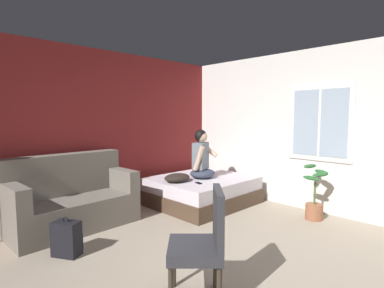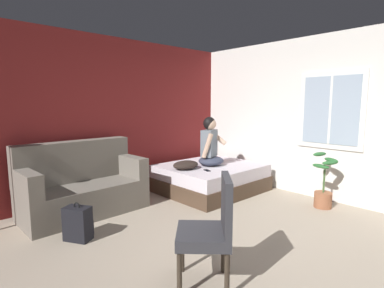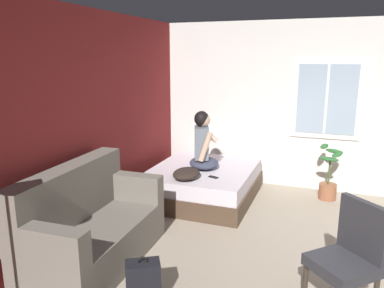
{
  "view_description": "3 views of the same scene",
  "coord_description": "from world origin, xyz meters",
  "views": [
    {
      "loc": [
        -2.24,
        -1.62,
        1.6
      ],
      "look_at": [
        1.02,
        1.69,
        1.16
      ],
      "focal_mm": 28.0,
      "sensor_mm": 36.0,
      "label": 1
    },
    {
      "loc": [
        -2.24,
        -1.62,
        1.6
      ],
      "look_at": [
        0.89,
        1.76,
        0.97
      ],
      "focal_mm": 28.0,
      "sensor_mm": 36.0,
      "label": 2
    },
    {
      "loc": [
        -3.52,
        0.32,
        2.14
      ],
      "look_at": [
        0.99,
        2.01,
        1.01
      ],
      "focal_mm": 35.0,
      "sensor_mm": 36.0,
      "label": 3
    }
  ],
  "objects": [
    {
      "name": "person_seated",
      "position": [
        1.64,
        2.08,
        0.84
      ],
      "size": [
        0.64,
        0.6,
        0.88
      ],
      "color": "#383D51",
      "rests_on": "bed"
    },
    {
      "name": "cell_phone",
      "position": [
        1.27,
        1.79,
        0.48
      ],
      "size": [
        0.11,
        0.16,
        0.01
      ],
      "primitive_type": "cube",
      "rotation": [
        0.0,
        0.0,
        2.82
      ],
      "color": "black",
      "rests_on": "bed"
    },
    {
      "name": "side_chair",
      "position": [
        -0.43,
        0.08,
        0.53
      ],
      "size": [
        0.65,
        0.65,
        0.98
      ],
      "color": "#382D23",
      "rests_on": "ground"
    },
    {
      "name": "couch",
      "position": [
        -0.53,
        2.58,
        0.39
      ],
      "size": [
        1.73,
        0.87,
        1.04
      ],
      "color": "slate",
      "rests_on": "ground"
    },
    {
      "name": "potted_plant",
      "position": [
        2.27,
        0.27,
        0.3
      ],
      "size": [
        0.39,
        0.37,
        0.85
      ],
      "color": "#995B3D",
      "rests_on": "ground"
    },
    {
      "name": "throw_pillow",
      "position": [
        1.1,
        2.13,
        0.55
      ],
      "size": [
        0.48,
        0.36,
        0.14
      ],
      "primitive_type": "ellipsoid",
      "rotation": [
        0.0,
        0.0,
        -0.0
      ],
      "color": "#2D231E",
      "rests_on": "bed"
    },
    {
      "name": "ground_plane",
      "position": [
        0.0,
        0.0,
        0.0
      ],
      "size": [
        40.0,
        40.0,
        0.0
      ],
      "primitive_type": "plane",
      "color": "tan"
    },
    {
      "name": "wall_side_with_window",
      "position": [
        2.75,
        0.0,
        1.35
      ],
      "size": [
        0.19,
        7.52,
        2.7
      ],
      "color": "silver",
      "rests_on": "ground"
    },
    {
      "name": "bed",
      "position": [
        1.65,
        2.08,
        0.24
      ],
      "size": [
        1.74,
        1.52,
        0.48
      ],
      "color": "#4C3828",
      "rests_on": "ground"
    },
    {
      "name": "backpack",
      "position": [
        -0.94,
        1.75,
        0.19
      ],
      "size": [
        0.34,
        0.35,
        0.46
      ],
      "color": "black",
      "rests_on": "ground"
    },
    {
      "name": "wall_back_accent",
      "position": [
        0.0,
        3.14,
        1.35
      ],
      "size": [
        10.35,
        0.16,
        2.7
      ],
      "primitive_type": "cube",
      "color": "maroon",
      "rests_on": "ground"
    }
  ]
}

